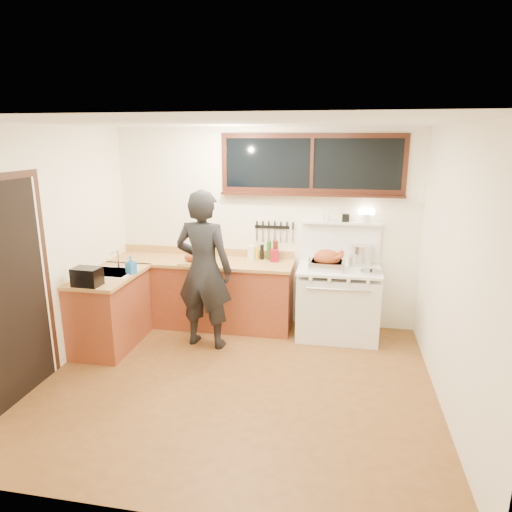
% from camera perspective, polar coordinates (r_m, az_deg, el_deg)
% --- Properties ---
extents(ground_plane, '(4.00, 3.50, 0.02)m').
position_cam_1_polar(ground_plane, '(4.91, -2.48, -15.72)').
color(ground_plane, brown).
extents(room_shell, '(4.10, 3.60, 2.65)m').
position_cam_1_polar(room_shell, '(4.32, -2.72, 3.65)').
color(room_shell, white).
rests_on(room_shell, ground).
extents(counter_back, '(2.44, 0.64, 1.00)m').
position_cam_1_polar(counter_back, '(6.19, -6.76, -4.49)').
color(counter_back, maroon).
rests_on(counter_back, ground).
extents(counter_left, '(0.64, 1.09, 0.90)m').
position_cam_1_polar(counter_left, '(5.81, -17.75, -6.42)').
color(counter_left, maroon).
rests_on(counter_left, ground).
extents(sink_unit, '(0.50, 0.45, 0.37)m').
position_cam_1_polar(sink_unit, '(5.74, -17.53, -2.49)').
color(sink_unit, white).
rests_on(sink_unit, counter_left).
extents(vintage_stove, '(1.02, 0.74, 1.60)m').
position_cam_1_polar(vintage_stove, '(5.89, 10.20, -5.49)').
color(vintage_stove, white).
rests_on(vintage_stove, ground).
extents(back_window, '(2.32, 0.13, 0.77)m').
position_cam_1_polar(back_window, '(5.87, 6.96, 10.55)').
color(back_window, black).
rests_on(back_window, room_shell).
extents(left_doorway, '(0.02, 1.04, 2.17)m').
position_cam_1_polar(left_doorway, '(4.85, -27.89, -3.73)').
color(left_doorway, black).
rests_on(left_doorway, ground).
extents(knife_strip, '(0.52, 0.03, 0.28)m').
position_cam_1_polar(knife_strip, '(6.03, 2.19, 3.52)').
color(knife_strip, black).
rests_on(knife_strip, room_shell).
extents(man, '(0.75, 0.55, 1.90)m').
position_cam_1_polar(man, '(5.42, -6.53, -1.74)').
color(man, black).
rests_on(man, ground).
extents(soap_bottle, '(0.13, 0.13, 0.21)m').
position_cam_1_polar(soap_bottle, '(5.59, -15.37, -1.08)').
color(soap_bottle, blue).
rests_on(soap_bottle, counter_left).
extents(toaster, '(0.30, 0.22, 0.20)m').
position_cam_1_polar(toaster, '(5.29, -20.37, -2.44)').
color(toaster, black).
rests_on(toaster, counter_left).
extents(cutting_board, '(0.40, 0.34, 0.13)m').
position_cam_1_polar(cutting_board, '(5.92, -8.00, -0.38)').
color(cutting_board, '#BB884A').
rests_on(cutting_board, counter_back).
extents(roast_turkey, '(0.46, 0.34, 0.24)m').
position_cam_1_polar(roast_turkey, '(5.65, 8.89, -0.61)').
color(roast_turkey, silver).
rests_on(roast_turkey, vintage_stove).
extents(stockpot, '(0.32, 0.32, 0.25)m').
position_cam_1_polar(stockpot, '(5.94, 13.08, 0.16)').
color(stockpot, silver).
rests_on(stockpot, vintage_stove).
extents(saucepan, '(0.21, 0.30, 0.12)m').
position_cam_1_polar(saucepan, '(5.87, 12.16, -0.61)').
color(saucepan, silver).
rests_on(saucepan, vintage_stove).
extents(pot_lid, '(0.29, 0.29, 0.04)m').
position_cam_1_polar(pot_lid, '(5.63, 14.18, -1.89)').
color(pot_lid, silver).
rests_on(pot_lid, vintage_stove).
extents(coffee_tin, '(0.11, 0.09, 0.16)m').
position_cam_1_polar(coffee_tin, '(5.92, 2.31, 0.04)').
color(coffee_tin, maroon).
rests_on(coffee_tin, counter_back).
extents(pitcher, '(0.11, 0.11, 0.19)m').
position_cam_1_polar(pitcher, '(6.01, -0.62, 0.41)').
color(pitcher, white).
rests_on(pitcher, counter_back).
extents(bottle_cluster, '(0.31, 0.07, 0.26)m').
position_cam_1_polar(bottle_cluster, '(6.01, 1.47, 0.61)').
color(bottle_cluster, black).
rests_on(bottle_cluster, counter_back).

